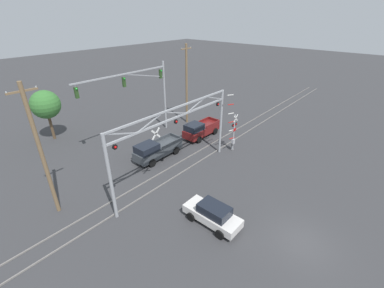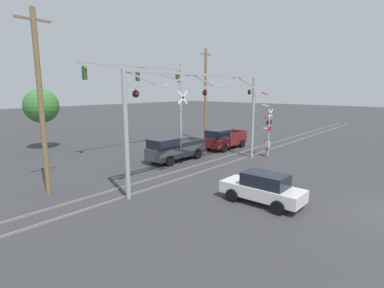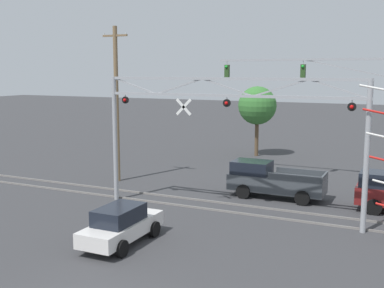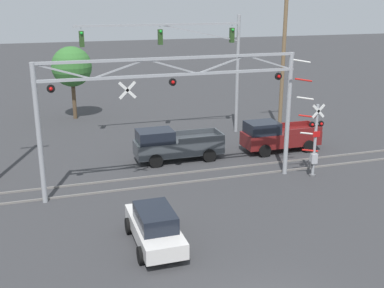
% 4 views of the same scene
% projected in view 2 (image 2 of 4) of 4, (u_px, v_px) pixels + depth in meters
% --- Properties ---
extents(rail_track_near, '(80.00, 0.08, 0.10)m').
position_uv_depth(rail_track_near, '(201.00, 172.00, 21.36)').
color(rail_track_near, gray).
rests_on(rail_track_near, ground_plane).
extents(rail_track_far, '(80.00, 0.08, 0.10)m').
position_uv_depth(rail_track_far, '(186.00, 168.00, 22.28)').
color(rail_track_far, gray).
rests_on(rail_track_far, ground_plane).
extents(crossing_gantry, '(13.43, 0.28, 6.88)m').
position_uv_depth(crossing_gantry, '(205.00, 106.00, 20.32)').
color(crossing_gantry, '#9EA0A5').
rests_on(crossing_gantry, ground_plane).
extents(crossing_signal_mast, '(2.11, 0.35, 6.64)m').
position_uv_depth(crossing_signal_mast, '(268.00, 132.00, 25.99)').
color(crossing_signal_mast, '#9EA0A5').
rests_on(crossing_signal_mast, ground_plane).
extents(traffic_signal_span, '(11.53, 0.39, 8.50)m').
position_uv_depth(traffic_signal_span, '(161.00, 89.00, 29.39)').
color(traffic_signal_span, '#9EA0A5').
rests_on(traffic_signal_span, ground_plane).
extents(pickup_truck_lead, '(5.41, 2.06, 2.04)m').
position_uv_depth(pickup_truck_lead, '(174.00, 149.00, 24.56)').
color(pickup_truck_lead, '#3D4247').
rests_on(pickup_truck_lead, ground_plane).
extents(pickup_truck_following, '(5.07, 2.06, 2.04)m').
position_uv_depth(pickup_truck_following, '(224.00, 139.00, 29.56)').
color(pickup_truck_following, maroon).
rests_on(pickup_truck_following, ground_plane).
extents(sedan_waiting, '(1.90, 4.28, 1.63)m').
position_uv_depth(sedan_waiting, '(263.00, 188.00, 15.48)').
color(sedan_waiting, silver).
rests_on(sedan_waiting, ground_plane).
extents(utility_pole_left, '(1.80, 0.28, 9.99)m').
position_uv_depth(utility_pole_left, '(41.00, 103.00, 16.03)').
color(utility_pole_left, brown).
rests_on(utility_pole_left, ground_plane).
extents(utility_pole_right, '(1.80, 0.28, 10.23)m').
position_uv_depth(utility_pole_right, '(205.00, 95.00, 33.52)').
color(utility_pole_right, brown).
rests_on(utility_pole_right, ground_plane).
extents(background_tree_beyond_span, '(3.23, 3.23, 5.92)m').
position_uv_depth(background_tree_beyond_span, '(41.00, 106.00, 28.53)').
color(background_tree_beyond_span, brown).
rests_on(background_tree_beyond_span, ground_plane).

